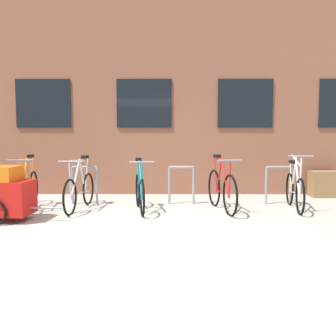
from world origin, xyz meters
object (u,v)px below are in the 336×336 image
bicycle_silver (80,190)px  bicycle_orange (27,189)px  bicycle_red (222,189)px  bicycle_white (295,190)px  planter_box (326,184)px  bicycle_teal (140,191)px  bike_trailer (2,193)px

bicycle_silver → bicycle_orange: bearing=-179.2°
bicycle_red → bicycle_white: bearing=5.1°
bicycle_white → planter_box: size_ratio=2.37×
bicycle_white → planter_box: (1.21, 1.45, -0.07)m
bicycle_red → bicycle_teal: bearing=-178.3°
bicycle_white → bicycle_silver: bicycle_white is taller
planter_box → bicycle_orange: bearing=-166.8°
bicycle_silver → bicycle_red: (2.71, -0.10, 0.03)m
bicycle_white → planter_box: 1.90m
bicycle_orange → bike_trailer: size_ratio=1.18×
bicycle_red → bike_trailer: bearing=-166.5°
bicycle_red → bicycle_orange: 3.72m
bicycle_teal → bicycle_red: size_ratio=0.94×
bicycle_white → bicycle_orange: bicycle_white is taller
bicycle_silver → bike_trailer: size_ratio=1.19×
bicycle_red → bike_trailer: 3.86m
bicycle_silver → bicycle_red: size_ratio=1.02×
bike_trailer → bicycle_orange: bearing=88.1°
bicycle_silver → bicycle_teal: bearing=-7.1°
bicycle_white → bike_trailer: (-5.17, -1.03, 0.10)m
bicycle_silver → bike_trailer: 1.44m
bicycle_teal → bike_trailer: bicycle_teal is taller
bicycle_silver → planter_box: size_ratio=2.49×
bike_trailer → planter_box: 6.86m
bicycle_red → bicycle_silver: bearing=177.9°
bicycle_white → bike_trailer: bicycle_white is taller
bicycle_silver → bicycle_orange: 1.00m
bicycle_orange → planter_box: bearing=13.2°
bicycle_red → bicycle_orange: (-3.72, 0.09, -0.01)m
bicycle_white → bicycle_red: bearing=-174.9°
bike_trailer → planter_box: bearing=21.2°
bicycle_teal → bicycle_silver: bicycle_silver is taller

